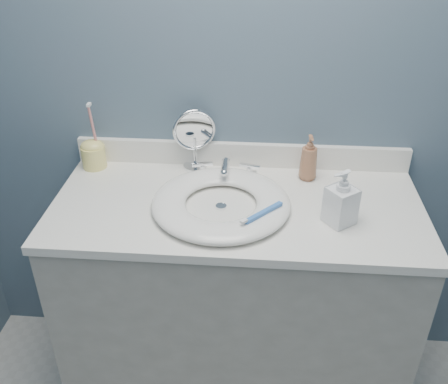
# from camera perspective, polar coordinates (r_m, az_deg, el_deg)

# --- Properties ---
(back_wall) EXTENTS (2.20, 0.02, 2.40)m
(back_wall) POSITION_cam_1_polar(r_m,az_deg,el_deg) (1.75, 2.16, 12.52)
(back_wall) COLOR slate
(back_wall) RESTS_ON ground
(vanity_cabinet) EXTENTS (1.20, 0.55, 0.85)m
(vanity_cabinet) POSITION_cam_1_polar(r_m,az_deg,el_deg) (1.93, 1.30, -12.71)
(vanity_cabinet) COLOR #B0ABA1
(vanity_cabinet) RESTS_ON ground
(countertop) EXTENTS (1.22, 0.57, 0.03)m
(countertop) POSITION_cam_1_polar(r_m,az_deg,el_deg) (1.65, 1.48, -1.73)
(countertop) COLOR white
(countertop) RESTS_ON vanity_cabinet
(backsplash) EXTENTS (1.22, 0.02, 0.09)m
(backsplash) POSITION_cam_1_polar(r_m,az_deg,el_deg) (1.85, 1.97, 4.31)
(backsplash) COLOR white
(backsplash) RESTS_ON countertop
(basin) EXTENTS (0.45, 0.45, 0.04)m
(basin) POSITION_cam_1_polar(r_m,az_deg,el_deg) (1.61, -0.34, -1.23)
(basin) COLOR white
(basin) RESTS_ON countertop
(drain) EXTENTS (0.04, 0.04, 0.01)m
(drain) POSITION_cam_1_polar(r_m,az_deg,el_deg) (1.62, -0.34, -1.67)
(drain) COLOR silver
(drain) RESTS_ON countertop
(faucet) EXTENTS (0.25, 0.13, 0.07)m
(faucet) POSITION_cam_1_polar(r_m,az_deg,el_deg) (1.77, 0.19, 2.45)
(faucet) COLOR silver
(faucet) RESTS_ON countertop
(makeup_mirror) EXTENTS (0.15, 0.09, 0.23)m
(makeup_mirror) POSITION_cam_1_polar(r_m,az_deg,el_deg) (1.80, -3.40, 6.34)
(makeup_mirror) COLOR silver
(makeup_mirror) RESTS_ON countertop
(soap_bottle_amber) EXTENTS (0.07, 0.07, 0.17)m
(soap_bottle_amber) POSITION_cam_1_polar(r_m,az_deg,el_deg) (1.77, 9.68, 3.89)
(soap_bottle_amber) COLOR #996345
(soap_bottle_amber) RESTS_ON countertop
(soap_bottle_clear) EXTENTS (0.12, 0.11, 0.18)m
(soap_bottle_clear) POSITION_cam_1_polar(r_m,az_deg,el_deg) (1.55, 13.31, -0.60)
(soap_bottle_clear) COLOR white
(soap_bottle_clear) RESTS_ON countertop
(toothbrush_holder) EXTENTS (0.09, 0.09, 0.25)m
(toothbrush_holder) POSITION_cam_1_polar(r_m,az_deg,el_deg) (1.89, -14.71, 4.36)
(toothbrush_holder) COLOR #F1E278
(toothbrush_holder) RESTS_ON countertop
(toothbrush_lying) EXTENTS (0.13, 0.14, 0.02)m
(toothbrush_lying) POSITION_cam_1_polar(r_m,az_deg,el_deg) (1.52, 4.38, -2.45)
(toothbrush_lying) COLOR #3770C3
(toothbrush_lying) RESTS_ON basin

